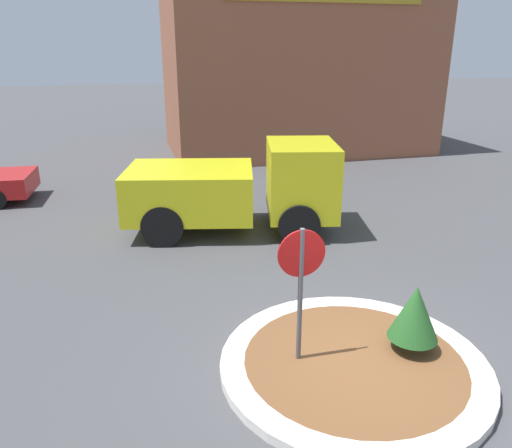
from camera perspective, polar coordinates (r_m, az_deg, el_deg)
The scene contains 6 objects.
ground_plane at distance 7.56m, azimuth 11.02°, elevation -15.88°, with size 120.00×120.00×0.00m, color #474749.
traffic_island at distance 7.52m, azimuth 11.06°, elevation -15.43°, with size 3.81×3.81×0.15m.
stop_sign at distance 6.76m, azimuth 5.15°, elevation -5.79°, with size 0.67×0.07×2.11m.
island_shrub at distance 7.60m, azimuth 17.70°, elevation -9.61°, with size 0.72×0.72×1.02m.
utility_truck at distance 12.24m, azimuth -2.04°, elevation 4.21°, with size 5.41×3.30×2.18m.
storefront_building at distance 22.42m, azimuth 4.66°, elevation 17.51°, with size 10.84×6.07×7.09m.
Camera 1 is at (-2.88, -5.48, 4.35)m, focal length 35.00 mm.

